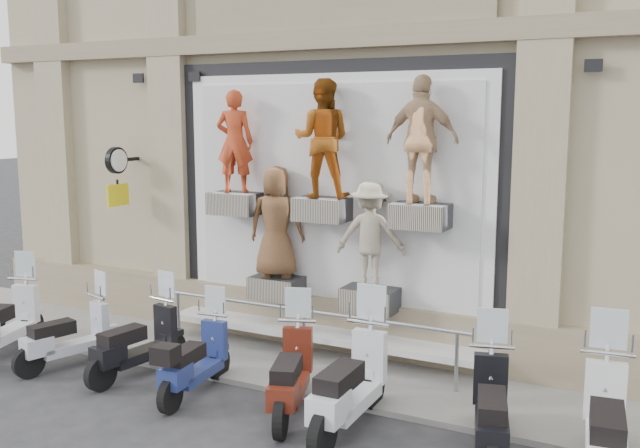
# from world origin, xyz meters

# --- Properties ---
(ground) EXTENTS (90.00, 90.00, 0.00)m
(ground) POSITION_xyz_m (0.00, 0.00, 0.00)
(ground) COLOR #2B2B2D
(ground) RESTS_ON ground
(sidewalk) EXTENTS (16.00, 2.20, 0.08)m
(sidewalk) POSITION_xyz_m (0.00, 2.10, 0.04)
(sidewalk) COLOR gray
(sidewalk) RESTS_ON ground
(shop_vitrine) EXTENTS (5.60, 0.89, 4.30)m
(shop_vitrine) POSITION_xyz_m (0.08, 2.74, 2.43)
(shop_vitrine) COLOR black
(shop_vitrine) RESTS_ON ground
(guard_rail) EXTENTS (5.06, 0.10, 0.93)m
(guard_rail) POSITION_xyz_m (0.00, 2.00, 0.47)
(guard_rail) COLOR #9EA0A5
(guard_rail) RESTS_ON ground
(clock_sign_bracket) EXTENTS (0.10, 0.80, 1.02)m
(clock_sign_bracket) POSITION_xyz_m (-3.90, 2.47, 2.80)
(clock_sign_bracket) COLOR black
(clock_sign_bracket) RESTS_ON ground
(scooter_b) EXTENTS (1.04, 1.98, 1.55)m
(scooter_b) POSITION_xyz_m (-4.42, 0.40, 0.77)
(scooter_b) COLOR silver
(scooter_b) RESTS_ON ground
(scooter_c) EXTENTS (0.96, 1.77, 1.38)m
(scooter_c) POSITION_xyz_m (-3.16, 0.49, 0.69)
(scooter_c) COLOR #AEB1BC
(scooter_c) RESTS_ON ground
(scooter_d) EXTENTS (0.78, 1.84, 1.45)m
(scooter_d) POSITION_xyz_m (-1.99, 0.66, 0.72)
(scooter_d) COLOR black
(scooter_d) RESTS_ON ground
(scooter_e) EXTENTS (0.66, 1.74, 1.38)m
(scooter_e) POSITION_xyz_m (-0.83, 0.48, 0.69)
(scooter_e) COLOR navy
(scooter_e) RESTS_ON ground
(scooter_f) EXTENTS (1.12, 1.91, 1.49)m
(scooter_f) POSITION_xyz_m (0.61, 0.51, 0.75)
(scooter_f) COLOR #571A0E
(scooter_f) RESTS_ON ground
(scooter_g) EXTENTS (0.64, 2.05, 1.66)m
(scooter_g) POSITION_xyz_m (1.47, 0.41, 0.83)
(scooter_g) COLOR silver
(scooter_g) RESTS_ON ground
(scooter_h) EXTENTS (1.01, 1.95, 1.52)m
(scooter_h) POSITION_xyz_m (3.11, 0.55, 0.76)
(scooter_h) COLOR black
(scooter_h) RESTS_ON ground
(scooter_i) EXTENTS (0.83, 2.11, 1.67)m
(scooter_i) POSITION_xyz_m (4.28, 0.52, 0.83)
(scooter_i) COLOR white
(scooter_i) RESTS_ON ground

